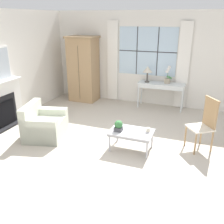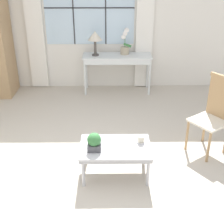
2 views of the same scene
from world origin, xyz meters
The scene contains 9 objects.
ground_plane centered at (0.00, 0.00, 0.00)m, with size 14.00×14.00×0.00m, color #BCB2A3.
wall_back_windowed centered at (0.00, 3.02, 1.40)m, with size 7.20×0.14×2.80m.
console_table centered at (0.54, 2.70, 0.68)m, with size 1.37×0.47×0.77m.
table_lamp centered at (0.11, 2.68, 1.14)m, with size 0.28×0.28×0.48m.
potted_orchid centered at (0.70, 2.78, 0.97)m, with size 0.22×0.17×0.52m.
side_chair_wooden centered at (1.84, 0.49, 0.62)m, with size 0.61×0.61×1.10m.
coffee_table centered at (0.45, -0.08, 0.37)m, with size 0.88×0.58×0.42m.
potted_plant_small centered at (0.19, -0.15, 0.53)m, with size 0.17×0.17×0.22m.
pillar_candle centered at (0.77, 0.01, 0.46)m, with size 0.11×0.11×0.10m.
Camera 2 is at (0.37, -3.34, 2.52)m, focal length 50.00 mm.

